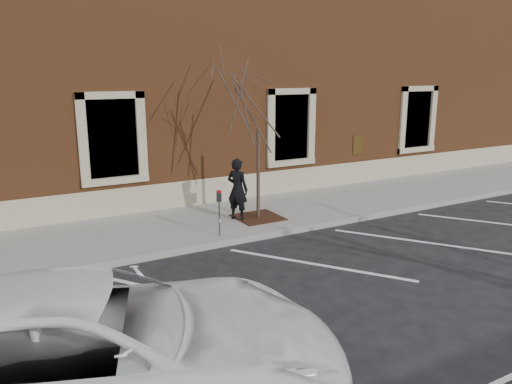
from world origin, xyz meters
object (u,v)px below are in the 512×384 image
parking_meter (219,204)px  sapling (258,103)px  man (237,189)px  white_truck (91,351)px

parking_meter → sapling: sapling is taller
man → parking_meter: 1.52m
white_truck → man: bearing=-20.8°
sapling → white_truck: (-5.87, -6.16, -2.52)m
man → sapling: 2.45m
man → white_truck: (-5.29, -6.31, -0.14)m
sapling → man: bearing=165.4°
man → sapling: bearing=-135.6°
man → sapling: (0.58, -0.15, 2.38)m
parking_meter → sapling: (1.66, 0.92, 2.43)m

